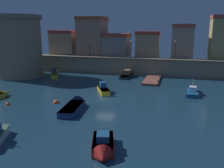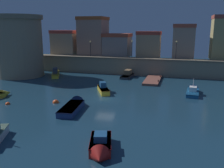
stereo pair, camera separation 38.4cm
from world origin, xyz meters
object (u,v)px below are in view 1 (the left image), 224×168
Objects in this scene: quay_lamp_0 at (90,46)px; quay_lamp_2 at (175,47)px; moored_boat_1 at (55,73)px; moored_boat_5 at (103,147)px; moored_boat_6 at (128,74)px; fortress_tower at (17,46)px; mooring_buoy_0 at (56,103)px; moored_boat_4 at (103,88)px; quay_lamp_1 at (131,46)px; moored_boat_7 at (193,90)px; moored_boat_3 at (75,105)px; mooring_buoy_1 at (8,105)px.

quay_lamp_2 is (17.25, 0.00, 0.15)m from quay_lamp_0.
moored_boat_1 is (-22.54, -5.50, -5.13)m from quay_lamp_2.
moored_boat_6 reaches higher than moored_boat_5.
fortress_tower reaches higher than quay_lamp_0.
quay_lamp_0 is 4.02× the size of mooring_buoy_0.
quay_lamp_1 is at bearing -32.73° from moored_boat_4.
quay_lamp_0 is at bearing 81.21° from moored_boat_6.
moored_boat_7 is (7.38, 20.23, -0.12)m from moored_boat_5.
moored_boat_5 is at bearing -168.70° from moored_boat_6.
fortress_tower is 14.02m from quay_lamp_0.
moored_boat_3 is 8.29× the size of mooring_buoy_0.
quay_lamp_0 reaches higher than moored_boat_5.
moored_boat_5 is 0.78× the size of moored_boat_7.
quay_lamp_0 is 0.56× the size of moored_boat_7.
quay_lamp_1 is 0.50× the size of moored_boat_6.
moored_boat_7 is at bearing 30.13° from mooring_buoy_0.
moored_boat_1 is 18.24m from mooring_buoy_0.
moored_boat_4 is at bearing -178.45° from moored_boat_5.
moored_boat_7 reaches higher than moored_boat_4.
quay_lamp_0 is 0.93× the size of quay_lamp_2.
fortress_tower is 3.39× the size of quay_lamp_2.
quay_lamp_2 is 32.70m from moored_boat_5.
moored_boat_7 is at bearing -7.77° from fortress_tower.
moored_boat_4 is at bearing -151.22° from moored_boat_1.
quay_lamp_0 is at bearing 63.88° from moored_boat_7.
fortress_tower reaches higher than mooring_buoy_0.
mooring_buoy_1 is (-8.57, -0.93, -0.35)m from moored_boat_3.
quay_lamp_2 is at bearing 156.21° from moored_boat_5.
mooring_buoy_0 is at bearing -104.00° from quay_lamp_1.
moored_boat_7 is at bearing -129.62° from moored_boat_1.
moored_boat_4 is at bearing 177.27° from moored_boat_6.
mooring_buoy_1 is at bearing -94.81° from quay_lamp_0.
moored_boat_7 reaches higher than mooring_buoy_0.
mooring_buoy_1 is at bearing -114.39° from quay_lamp_1.
moored_boat_5 is at bearing -44.80° from fortress_tower.
moored_boat_3 is 17.60m from moored_boat_7.
quay_lamp_1 reaches higher than moored_boat_4.
moored_boat_4 is at bearing 61.02° from mooring_buoy_0.
fortress_tower is 24.73m from moored_boat_3.
quay_lamp_0 is 10.25m from moored_boat_6.
moored_boat_7 is (25.54, -6.25, -0.23)m from moored_boat_1.
mooring_buoy_0 is (-9.47, 10.45, -0.46)m from moored_boat_5.
moored_boat_3 is (-2.20, -22.82, -5.32)m from quay_lamp_1.
quay_lamp_0 is (11.92, 7.36, -0.31)m from fortress_tower.
moored_boat_4 is at bearing 44.94° from mooring_buoy_1.
quay_lamp_2 is at bearing -61.51° from moored_boat_4.
quay_lamp_0 reaches higher than mooring_buoy_1.
moored_boat_1 is at bearing -161.56° from moored_boat_5.
moored_boat_6 is at bearing -12.82° from moored_boat_3.
moored_boat_4 is (12.61, -8.95, -0.08)m from moored_boat_1.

